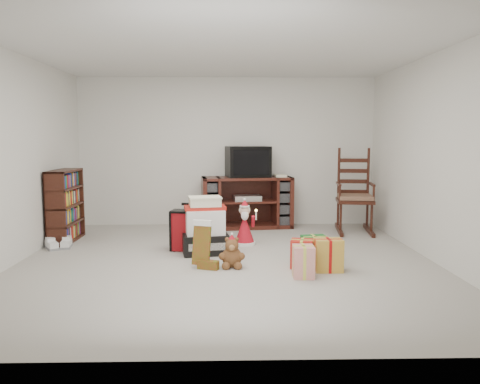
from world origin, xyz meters
name	(u,v)px	position (x,y,z in m)	size (l,w,h in m)	color
room	(226,158)	(0.00, 0.00, 1.25)	(5.01, 5.01, 2.51)	#ADA79F
tv_stand	(247,202)	(0.33, 2.21, 0.42)	(1.53, 0.69, 0.85)	#461B14
bookshelf	(65,207)	(-2.33, 1.24, 0.50)	(0.28, 0.85, 1.03)	#3D1A10
rocking_chair	(353,202)	(2.02, 1.86, 0.47)	(0.67, 0.98, 1.38)	#3D1A10
gift_pile	(205,229)	(-0.28, 0.45, 0.32)	(0.63, 0.50, 0.72)	black
red_suitcase	(188,230)	(-0.51, 0.60, 0.27)	(0.45, 0.29, 0.63)	maroon
stocking	(202,244)	(-0.28, -0.23, 0.28)	(0.26, 0.11, 0.56)	#107C0D
teddy_bear	(232,254)	(0.06, -0.22, 0.15)	(0.23, 0.21, 0.35)	brown
santa_figurine	(245,227)	(0.25, 0.95, 0.25)	(0.31, 0.30, 0.64)	#AD121F
mrs_claus_figurine	(211,228)	(-0.22, 0.96, 0.24)	(0.30, 0.29, 0.62)	#AD121F
sneaker_pair	(59,245)	(-2.27, 0.77, 0.05)	(0.40, 0.31, 0.10)	white
gift_cluster	(312,257)	(0.98, -0.30, 0.14)	(0.60, 0.93, 0.28)	#AF1E14
crt_television	(248,162)	(0.35, 2.22, 1.10)	(0.76, 0.61, 0.50)	black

